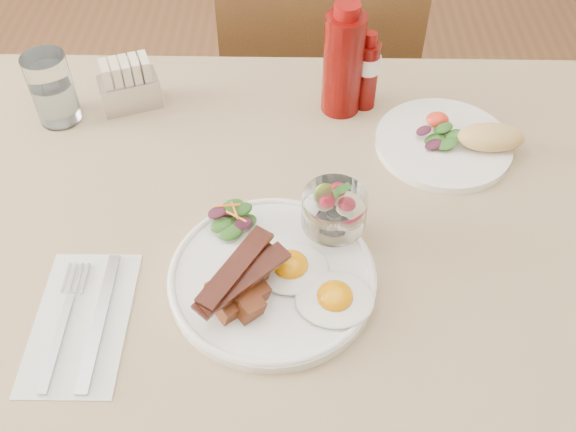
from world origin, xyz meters
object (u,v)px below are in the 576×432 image
ketchup_bottle (343,62)px  hot_sauce_bottle (367,72)px  chair_far (317,85)px  sugar_caddy (129,86)px  second_plate (455,141)px  table (325,270)px  main_plate (272,278)px  water_glass (54,93)px  fruit_cup (334,210)px

ketchup_bottle → hot_sauce_bottle: size_ratio=1.39×
chair_far → sugar_caddy: 0.57m
chair_far → second_plate: (0.21, -0.48, 0.24)m
second_plate → hot_sauce_bottle: size_ratio=1.67×
table → hot_sauce_bottle: hot_sauce_bottle is taller
sugar_caddy → table: bearing=-61.8°
main_plate → water_glass: 0.51m
table → sugar_caddy: 0.46m
hot_sauce_bottle → second_plate: bearing=-38.1°
hot_sauce_bottle → sugar_caddy: 0.41m
ketchup_bottle → hot_sauce_bottle: ketchup_bottle is taller
chair_far → sugar_caddy: size_ratio=8.31×
table → main_plate: 0.15m
fruit_cup → sugar_caddy: bearing=138.1°
second_plate → sugar_caddy: size_ratio=2.13×
main_plate → hot_sauce_bottle: 0.42m
fruit_cup → hot_sauce_bottle: hot_sauce_bottle is taller
chair_far → fruit_cup: 0.74m
chair_far → ketchup_bottle: bearing=-85.7°
chair_far → ketchup_bottle: 0.49m
chair_far → ketchup_bottle: size_ratio=4.69×
fruit_cup → hot_sauce_bottle: (0.06, 0.31, 0.00)m
table → main_plate: (-0.08, -0.09, 0.10)m
main_plate → fruit_cup: fruit_cup is taller
table → fruit_cup: 0.16m
main_plate → ketchup_bottle: ketchup_bottle is taller
chair_far → water_glass: 0.67m
table → chair_far: 0.68m
chair_far → second_plate: chair_far is taller
chair_far → water_glass: bearing=-137.6°
chair_far → ketchup_bottle: ketchup_bottle is taller
chair_far → hot_sauce_bottle: 0.48m
table → chair_far: size_ratio=1.43×
chair_far → hot_sauce_bottle: size_ratio=6.50×
fruit_cup → sugar_caddy: (-0.34, 0.31, -0.03)m
table → ketchup_bottle: (0.03, 0.29, 0.18)m
table → water_glass: 0.54m
fruit_cup → ketchup_bottle: size_ratio=0.45×
chair_far → second_plate: 0.57m
fruit_cup → ketchup_bottle: ketchup_bottle is taller
table → second_plate: (0.21, 0.19, 0.10)m
hot_sauce_bottle → ketchup_bottle: bearing=-168.9°
ketchup_bottle → table: bearing=-95.6°
main_plate → ketchup_bottle: size_ratio=1.41×
table → hot_sauce_bottle: 0.34m
sugar_caddy → water_glass: bearing=177.4°
sugar_caddy → ketchup_bottle: bearing=-21.0°
second_plate → hot_sauce_bottle: 0.19m
chair_far → fruit_cup: size_ratio=10.32×
fruit_cup → chair_far: bearing=90.5°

